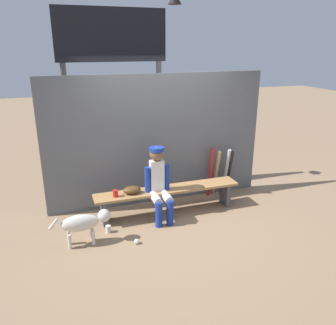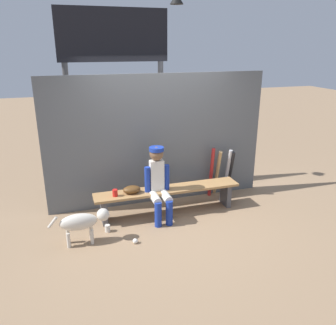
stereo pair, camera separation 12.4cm
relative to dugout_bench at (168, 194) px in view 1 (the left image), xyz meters
name	(u,v)px [view 1 (the left image)]	position (x,y,z in m)	size (l,w,h in m)	color
ground_plane	(168,213)	(0.00, 0.00, -0.35)	(30.00, 30.00, 0.00)	#937556
chainlink_fence	(158,140)	(0.00, 0.53, 0.77)	(3.83, 0.03, 2.24)	#595E63
dugout_bench	(168,194)	(0.00, 0.00, 0.00)	(2.41, 0.36, 0.44)	#AD7F4C
player_seated	(159,182)	(-0.19, -0.11, 0.29)	(0.41, 0.55, 1.17)	silver
baseball_glove	(132,190)	(-0.60, 0.00, 0.16)	(0.28, 0.20, 0.12)	#593819
bat_aluminum_red	(210,172)	(0.95, 0.40, 0.13)	(0.06, 0.06, 0.94)	#B22323
bat_wood_tan	(216,172)	(1.09, 0.43, 0.09)	(0.06, 0.06, 0.89)	tan
bat_aluminum_silver	(226,172)	(1.26, 0.37, 0.11)	(0.06, 0.06, 0.91)	#B7B7BC
bat_aluminum_black	(229,173)	(1.31, 0.35, 0.09)	(0.06, 0.06, 0.87)	black
baseball	(137,241)	(-0.72, -0.75, -0.31)	(0.07, 0.07, 0.07)	white
cup_on_ground	(108,229)	(-1.05, -0.31, -0.29)	(0.08, 0.08, 0.11)	silver
cup_on_bench	(115,193)	(-0.87, -0.04, 0.15)	(0.08, 0.08, 0.11)	red
scoreboard	(116,57)	(-0.51, 1.35, 2.12)	(2.20, 0.27, 3.52)	#3F3F42
dog	(84,223)	(-1.41, -0.51, -0.01)	(0.84, 0.20, 0.49)	beige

